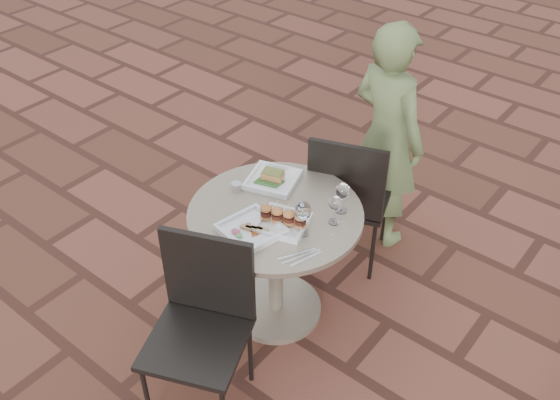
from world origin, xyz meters
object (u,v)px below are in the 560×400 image
Objects in this scene: chair_far at (349,191)px; diner at (387,138)px; chair_near at (202,313)px; plate_salmon at (273,179)px; plate_sliders at (283,219)px; cafe_table at (276,248)px; plate_tuna at (251,229)px.

chair_far is 0.64× the size of diner.
chair_near is 0.86m from plate_salmon.
chair_far is at bearing 92.12° from plate_sliders.
cafe_table is 2.79× the size of plate_salmon.
plate_tuna is at bearing 98.96° from diner.
diner reaches higher than plate_salmon.
plate_tuna is (0.01, -0.20, 0.26)m from cafe_table.
plate_sliders is at bearing -31.03° from cafe_table.
chair_far is at bearing 85.17° from plate_tuna.
plate_sliders is at bearing 72.25° from chair_far.
plate_sliders is (0.10, -0.06, 0.28)m from cafe_table.
chair_far reaches higher than cafe_table.
chair_near is at bearing 101.88° from diner.
chair_near is 3.18× the size of plate_sliders.
chair_near is 1.60m from diner.
plate_tuna is at bearing -122.91° from plate_sliders.
plate_salmon is (-0.17, 0.19, 0.27)m from cafe_table.
diner reaches higher than cafe_table.
chair_far is 2.94× the size of plate_tuna.
plate_tuna is (-0.06, -1.17, 0.02)m from diner.
plate_salmon is at bearing 38.16° from chair_far.
chair_far is (0.07, 0.58, 0.07)m from cafe_table.
diner reaches higher than plate_tuna.
plate_tuna is (0.18, -0.39, -0.00)m from plate_salmon.
cafe_table is at bearing 97.97° from diner.
cafe_table is at bearing 91.77° from plate_tuna.
plate_salmon is at bearing 84.79° from diner.
cafe_table is at bearing 73.23° from chair_near.
plate_sliders reaches higher than plate_salmon.
cafe_table is 3.08× the size of plate_sliders.
cafe_table is 0.59m from chair_far.
chair_near is 2.94× the size of plate_tuna.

